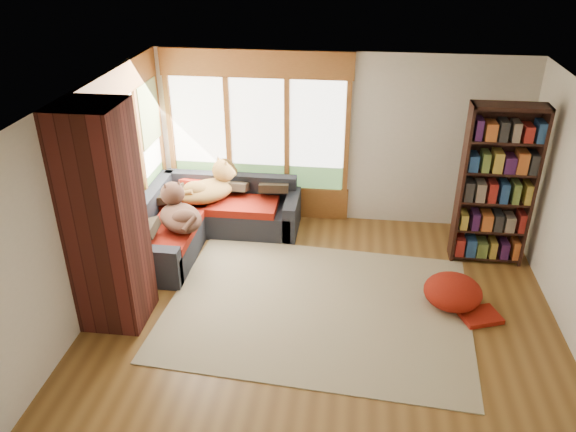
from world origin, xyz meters
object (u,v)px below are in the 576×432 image
(bookshelf, at_px, (496,187))
(dog_brindle, at_px, (178,207))
(brick_chimney, at_px, (105,220))
(sectional_sofa, at_px, (200,216))
(area_rug, at_px, (318,306))
(pouf, at_px, (453,291))
(dog_tan, at_px, (211,181))

(bookshelf, height_order, dog_brindle, bookshelf)
(brick_chimney, bearing_deg, sectional_sofa, 77.71)
(area_rug, xyz_separation_m, dog_brindle, (-1.98, 0.95, 0.77))
(brick_chimney, xyz_separation_m, pouf, (3.95, 0.71, -1.10))
(brick_chimney, height_order, area_rug, brick_chimney)
(brick_chimney, xyz_separation_m, dog_brindle, (0.35, 1.41, -0.53))
(sectional_sofa, xyz_separation_m, dog_brindle, (-0.10, -0.64, 0.47))
(brick_chimney, xyz_separation_m, sectional_sofa, (0.45, 2.05, -1.00))
(sectional_sofa, relative_size, dog_tan, 2.17)
(dog_tan, bearing_deg, dog_brindle, -151.85)
(dog_tan, bearing_deg, area_rug, -91.80)
(bookshelf, xyz_separation_m, pouf, (-0.59, -1.15, -0.90))
(sectional_sofa, bearing_deg, dog_tan, 55.78)
(brick_chimney, height_order, dog_tan, brick_chimney)
(pouf, bearing_deg, sectional_sofa, 159.13)
(dog_tan, bearing_deg, sectional_sofa, -170.59)
(pouf, relative_size, dog_tan, 0.69)
(bookshelf, distance_m, dog_brindle, 4.23)
(brick_chimney, relative_size, pouf, 3.70)
(brick_chimney, distance_m, pouf, 4.16)
(sectional_sofa, relative_size, bookshelf, 1.00)
(brick_chimney, distance_m, dog_brindle, 1.55)
(sectional_sofa, bearing_deg, bookshelf, -2.24)
(brick_chimney, relative_size, dog_brindle, 2.68)
(brick_chimney, xyz_separation_m, dog_tan, (0.59, 2.25, -0.51))
(pouf, xyz_separation_m, dog_tan, (-3.37, 1.54, 0.59))
(bookshelf, height_order, dog_tan, bookshelf)
(brick_chimney, xyz_separation_m, area_rug, (2.33, 0.46, -1.29))
(dog_tan, relative_size, dog_brindle, 1.05)
(area_rug, relative_size, bookshelf, 1.64)
(sectional_sofa, distance_m, area_rug, 2.48)
(pouf, height_order, dog_tan, dog_tan)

